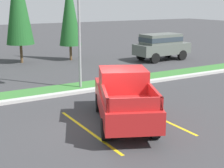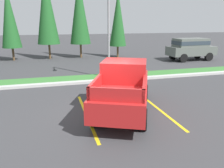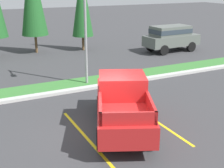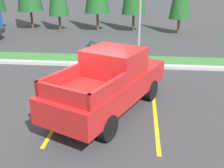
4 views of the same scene
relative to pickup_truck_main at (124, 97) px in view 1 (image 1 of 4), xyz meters
The scene contains 10 objects.
ground_plane 1.32m from the pickup_truck_main, behind, with size 120.00×120.00×0.00m, color #38383A.
parking_line_near 1.88m from the pickup_truck_main, behind, with size 0.12×4.80×0.01m, color yellow.
parking_line_far 1.85m from the pickup_truck_main, ahead, with size 0.12×4.80×0.01m, color yellow.
curb_strip 5.03m from the pickup_truck_main, 99.38° to the left, with size 56.00×0.40×0.15m, color #B2B2AD.
grass_median 6.11m from the pickup_truck_main, 97.67° to the left, with size 56.00×1.80×0.06m, color #387533.
pickup_truck_main is the anchor object (origin of this frame).
suv_distant 14.78m from the pickup_truck_main, 45.96° to the left, with size 4.66×2.08×2.10m.
street_light 6.34m from the pickup_truck_main, 81.18° to the left, with size 0.24×1.49×6.62m.
cypress_tree_rightmost 15.56m from the pickup_truck_main, 88.80° to the left, with size 2.07×2.07×7.97m.
cypress_tree_far_right 15.18m from the pickup_truck_main, 74.18° to the left, with size 1.73×1.73×6.65m.
Camera 1 is at (-5.89, -10.38, 4.61)m, focal length 54.31 mm.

